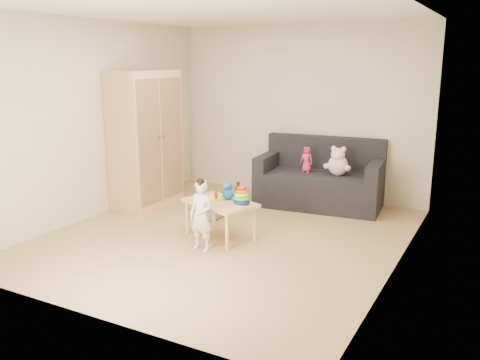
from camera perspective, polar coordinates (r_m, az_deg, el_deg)
The scene contains 13 objects.
room at distance 5.88m, azimuth -1.59°, elevation 5.73°, with size 4.50×4.50×4.50m.
wardrobe at distance 7.44m, azimuth -10.56°, elevation 4.55°, with size 0.54×1.08×1.94m, color #E5B37D.
sofa at distance 7.44m, azimuth 8.85°, elevation -1.06°, with size 1.75×0.88×0.49m, color black.
play_table at distance 6.08m, azimuth -2.24°, elevation -4.43°, with size 0.85×0.54×0.45m, color #E0B87B.
storage_bin at distance 6.89m, azimuth -3.84°, elevation -3.72°, with size 0.41×0.31×0.12m, color gray, non-canonical shape.
toddler at distance 5.63m, azimuth -4.38°, elevation -4.12°, with size 0.29×0.19×0.78m, color white.
pink_bear at distance 7.25m, azimuth 10.95°, elevation 1.88°, with size 0.30×0.26×0.35m, color #FAB8DB, non-canonical shape.
doll at distance 7.38m, azimuth 7.48°, elevation 2.28°, with size 0.19×0.13×0.37m, color #D7285D.
ring_stacker at distance 5.82m, azimuth 0.18°, elevation -2.03°, with size 0.20×0.20×0.23m.
brown_bottle at distance 5.95m, azimuth -0.22°, elevation -1.54°, with size 0.08×0.08×0.24m.
blue_plush at distance 6.07m, azimuth -1.36°, elevation -1.14°, with size 0.19×0.15×0.23m, color blue, non-canonical shape.
wooden_figure at distance 6.05m, azimuth -2.71°, elevation -1.72°, with size 0.05×0.04×0.12m, color brown, non-canonical shape.
yellow_book at distance 6.17m, azimuth -2.34°, elevation -1.93°, with size 0.22×0.22×0.02m, color #FFF41A.
Camera 1 is at (2.90, -5.05, 2.08)m, focal length 38.00 mm.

